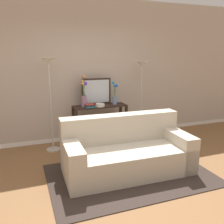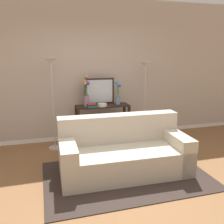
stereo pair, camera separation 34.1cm
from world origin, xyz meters
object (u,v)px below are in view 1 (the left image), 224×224
object	(u,v)px
floor_lamp_left	(49,79)
vase_tall_flowers	(84,94)
couch	(126,153)
book_row_under_console	(88,141)
book_stack	(90,106)
vase_short_flowers	(115,95)
wall_mirror	(96,91)
console_table	(100,118)
fruit_bowl	(100,105)
floor_lamp_right	(142,79)

from	to	relation	value
floor_lamp_left	vase_tall_flowers	distance (m)	0.75
couch	book_row_under_console	distance (m)	1.44
vase_tall_flowers	book_stack	world-z (taller)	vase_tall_flowers
couch	vase_short_flowers	xyz separation A→B (m)	(0.34, 1.41, 0.69)
wall_mirror	vase_short_flowers	world-z (taller)	wall_mirror
console_table	floor_lamp_left	size ratio (longest dim) A/B	0.62
vase_short_flowers	fruit_bowl	world-z (taller)	vase_short_flowers
vase_short_flowers	book_stack	world-z (taller)	vase_short_flowers
wall_mirror	floor_lamp_left	bearing A→B (deg)	-167.07
wall_mirror	floor_lamp_right	bearing A→B (deg)	-13.43
console_table	floor_lamp_right	size ratio (longest dim) A/B	0.66
floor_lamp_right	book_stack	size ratio (longest dim) A/B	7.81
vase_tall_flowers	fruit_bowl	world-z (taller)	vase_tall_flowers
couch	console_table	size ratio (longest dim) A/B	1.82
couch	fruit_bowl	world-z (taller)	couch
couch	vase_short_flowers	bearing A→B (deg)	76.28
floor_lamp_right	fruit_bowl	world-z (taller)	floor_lamp_right
vase_short_flowers	book_stack	xyz separation A→B (m)	(-0.58, -0.14, -0.16)
vase_short_flowers	book_row_under_console	bearing A→B (deg)	-178.47
book_stack	book_row_under_console	distance (m)	0.79
floor_lamp_left	vase_tall_flowers	size ratio (longest dim) A/B	2.81
couch	fruit_bowl	xyz separation A→B (m)	(-0.02, 1.28, 0.53)
floor_lamp_right	console_table	bearing A→B (deg)	175.26
vase_tall_flowers	book_stack	distance (m)	0.26
wall_mirror	fruit_bowl	bearing A→B (deg)	-91.19
floor_lamp_right	book_row_under_console	bearing A→B (deg)	176.32
wall_mirror	book_stack	world-z (taller)	wall_mirror
fruit_bowl	floor_lamp_right	bearing A→B (deg)	2.09
book_row_under_console	wall_mirror	bearing A→B (deg)	31.73
floor_lamp_left	couch	bearing A→B (deg)	-53.03
couch	fruit_bowl	bearing A→B (deg)	91.06
floor_lamp_left	book_row_under_console	size ratio (longest dim) A/B	4.74
book_stack	fruit_bowl	bearing A→B (deg)	3.41
wall_mirror	vase_short_flowers	size ratio (longest dim) A/B	1.28
floor_lamp_right	vase_tall_flowers	distance (m)	1.27
floor_lamp_left	wall_mirror	bearing A→B (deg)	12.93
vase_tall_flowers	floor_lamp_left	bearing A→B (deg)	-175.24
vase_tall_flowers	couch	bearing A→B (deg)	-76.66
vase_short_flowers	book_stack	bearing A→B (deg)	-166.60
floor_lamp_right	vase_tall_flowers	size ratio (longest dim) A/B	2.67
vase_short_flowers	book_stack	distance (m)	0.62
couch	book_stack	bearing A→B (deg)	100.62
vase_short_flowers	floor_lamp_right	bearing A→B (deg)	-9.07
couch	book_row_under_console	world-z (taller)	couch
floor_lamp_left	floor_lamp_right	distance (m)	1.91
floor_lamp_left	book_row_under_console	distance (m)	1.53
vase_short_flowers	wall_mirror	bearing A→B (deg)	159.99
vase_tall_flowers	vase_short_flowers	bearing A→B (deg)	3.09
book_stack	book_row_under_console	size ratio (longest dim) A/B	0.58
fruit_bowl	book_row_under_console	bearing A→B (deg)	154.84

